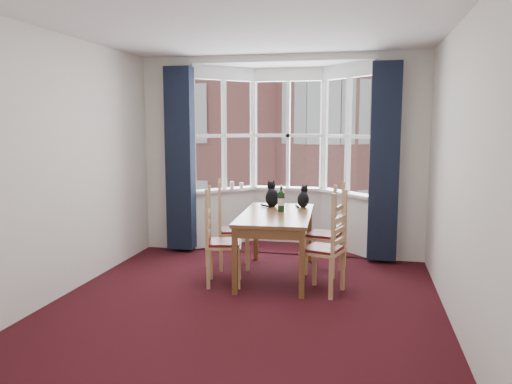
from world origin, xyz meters
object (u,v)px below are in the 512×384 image
(chair_left_far, at_px, (227,232))
(dining_table, at_px, (276,220))
(cat_left, at_px, (272,196))
(cat_right, at_px, (303,198))
(chair_right_near, at_px, (331,252))
(candle_short, at_px, (242,186))
(candle_tall, at_px, (232,185))
(wine_bottle, at_px, (281,200))
(chair_right_far, at_px, (331,237))
(chair_left_near, at_px, (216,244))

(chair_left_far, bearing_deg, dining_table, -19.70)
(cat_left, relative_size, cat_right, 1.17)
(chair_right_near, bearing_deg, cat_left, 130.10)
(candle_short, bearing_deg, candle_tall, -168.17)
(chair_right_near, relative_size, wine_bottle, 2.82)
(candle_tall, bearing_deg, chair_right_far, -37.22)
(chair_left_near, xyz_separation_m, candle_tall, (-0.32, 1.89, 0.46))
(candle_tall, height_order, candle_short, candle_tall)
(chair_right_near, distance_m, cat_left, 1.37)
(candle_tall, relative_size, candle_short, 1.19)
(chair_left_far, distance_m, chair_right_far, 1.34)
(dining_table, bearing_deg, candle_tall, 122.99)
(chair_right_near, bearing_deg, chair_left_near, 177.74)
(chair_right_far, relative_size, candle_short, 9.52)
(chair_left_near, xyz_separation_m, chair_right_far, (1.27, 0.68, 0.00))
(chair_left_near, height_order, wine_bottle, wine_bottle)
(candle_short, bearing_deg, wine_bottle, -58.19)
(chair_left_near, bearing_deg, candle_short, 95.15)
(chair_left_near, distance_m, wine_bottle, 0.99)
(chair_right_far, relative_size, wine_bottle, 2.82)
(chair_right_far, height_order, cat_right, cat_right)
(dining_table, xyz_separation_m, chair_right_far, (0.65, 0.24, -0.22))
(cat_left, xyz_separation_m, wine_bottle, (0.18, -0.37, 0.01))
(dining_table, bearing_deg, chair_right_far, 20.58)
(cat_right, bearing_deg, candle_short, 138.42)
(chair_left_far, bearing_deg, candle_tall, 101.87)
(chair_right_near, xyz_separation_m, candle_tall, (-1.63, 1.94, 0.46))
(wine_bottle, xyz_separation_m, candle_tall, (-0.98, 1.32, 0.00))
(wine_bottle, bearing_deg, candle_tall, 126.62)
(chair_left_near, height_order, cat_left, cat_left)
(chair_right_far, height_order, candle_tall, candle_tall)
(chair_right_far, distance_m, wine_bottle, 0.77)
(wine_bottle, height_order, candle_tall, wine_bottle)
(cat_right, distance_m, wine_bottle, 0.47)
(chair_left_near, relative_size, cat_left, 2.64)
(chair_right_near, relative_size, candle_short, 9.52)
(dining_table, distance_m, cat_left, 0.56)
(chair_left_far, height_order, cat_left, cat_left)
(chair_left_near, bearing_deg, cat_left, 62.68)
(dining_table, height_order, wine_bottle, wine_bottle)
(dining_table, relative_size, chair_left_far, 1.73)
(chair_left_near, xyz_separation_m, chair_left_far, (-0.06, 0.68, 0.00))
(cat_right, distance_m, candle_tall, 1.51)
(chair_left_far, relative_size, candle_tall, 7.98)
(cat_left, relative_size, candle_short, 3.60)
(chair_left_far, bearing_deg, chair_left_near, -84.74)
(wine_bottle, distance_m, candle_short, 1.59)
(chair_left_far, xyz_separation_m, chair_right_far, (1.34, -0.00, 0.00))
(chair_right_near, distance_m, candle_tall, 2.58)
(dining_table, distance_m, wine_bottle, 0.27)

